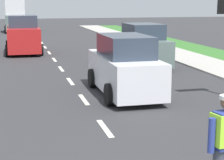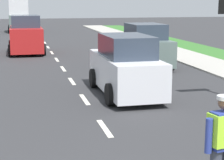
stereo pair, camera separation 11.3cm
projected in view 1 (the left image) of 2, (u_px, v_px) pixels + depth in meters
The scene contains 6 objects.
ground_plane at pixel (49, 52), 24.36m from camera, with size 96.00×96.00×0.00m, color #333335.
lane_center_line at pixel (43, 45), 28.36m from camera, with size 0.14×46.40×0.01m.
delivery_truck at pixel (15, 16), 39.59m from camera, with size 2.16×4.60×3.54m.
car_outgoing_ahead at pixel (124, 67), 13.21m from camera, with size 1.87×4.28×2.00m.
car_oncoming_second at pixel (23, 36), 23.67m from camera, with size 2.09×4.09×2.26m.
car_parked_far at pixel (142, 47), 18.84m from camera, with size 1.98×3.87×2.05m.
Camera 1 is at (-2.10, -3.44, 3.09)m, focal length 63.84 mm.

